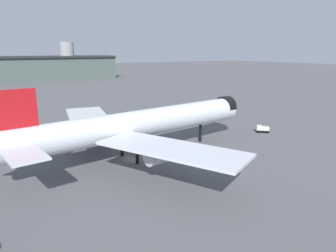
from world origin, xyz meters
The scene contains 3 objects.
ground centered at (0.00, 0.00, 0.00)m, with size 900.00×900.00×0.00m, color #56565B.
airliner_near_gate centered at (1.88, 0.38, 6.76)m, with size 59.28×53.73×15.37m.
baggage_tug_wing centered at (38.03, 1.05, 0.97)m, with size 3.46×3.35×1.85m.
Camera 1 is at (-23.23, -52.50, 20.88)m, focal length 32.75 mm.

